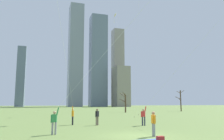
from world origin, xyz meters
TOP-DOWN VIEW (x-y plane):
  - ground_plane at (0.00, 0.00)m, footprint 400.00×400.00m
  - kite_flyer_foreground_left_pink at (-3.57, 8.36)m, footprint 3.54×6.53m
  - kite_flyer_midfield_center_teal at (5.37, 5.18)m, footprint 11.29×7.04m
  - kite_flyer_midfield_left_orange at (-3.29, 1.28)m, footprint 8.83×4.89m
  - bystander_watching_nearby at (-0.91, 8.01)m, footprint 0.43×0.36m
  - bystander_far_off_by_trees at (0.80, -0.57)m, footprint 0.24×0.51m
  - distant_kite_low_near_trees_red at (7.98, 17.24)m, footprint 0.35×2.60m
  - distant_kite_drifting_right_yellow at (8.89, 30.57)m, footprint 3.04×6.05m
  - picnic_spot at (-0.04, -2.39)m, footprint 1.89×1.52m
  - bare_tree_far_right_edge at (29.84, 39.02)m, footprint 2.00×1.63m
  - bare_tree_rightmost at (12.87, 36.39)m, footprint 1.57×2.43m
  - skyline_tall_tower at (-18.37, 143.74)m, footprint 5.21×11.91m
  - skyline_mid_tower_left at (15.07, 133.47)m, footprint 8.94×10.47m
  - skyline_slender_spire at (42.86, 122.41)m, footprint 8.91×11.89m
  - skyline_mid_tower_right at (29.64, 130.09)m, footprint 10.72×9.49m
  - skyline_short_annex at (46.12, 137.77)m, footprint 7.52×7.63m

SIDE VIEW (x-z plane):
  - ground_plane at x=0.00m, z-range 0.00..0.00m
  - picnic_spot at x=-0.04m, z-range -0.06..0.25m
  - bystander_watching_nearby at x=-0.91m, z-range 0.09..1.71m
  - bystander_far_off_by_trees at x=0.80m, z-range 0.09..1.71m
  - bare_tree_rightmost at x=12.87m, z-range 0.04..4.80m
  - kite_flyer_foreground_left_pink at x=-3.57m, z-range -4.77..10.23m
  - bare_tree_far_right_edge at x=29.84m, z-range 0.20..5.82m
  - kite_flyer_midfield_center_teal at x=5.37m, z-range -4.44..11.84m
  - kite_flyer_midfield_left_orange at x=-3.29m, z-range -2.52..10.10m
  - skyline_slender_spire at x=42.86m, z-range 0.00..25.30m
  - distant_kite_low_near_trees_red at x=7.98m, z-range 6.93..26.95m
  - skyline_tall_tower at x=-18.37m, z-range 0.00..38.42m
  - distant_kite_drifting_right_yellow at x=8.89m, z-range 8.56..30.48m
  - skyline_short_annex at x=46.12m, z-range 0.00..55.26m
  - skyline_mid_tower_right at x=29.64m, z-range 0.00..60.80m
  - skyline_mid_tower_left at x=15.07m, z-range 0.00..67.87m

